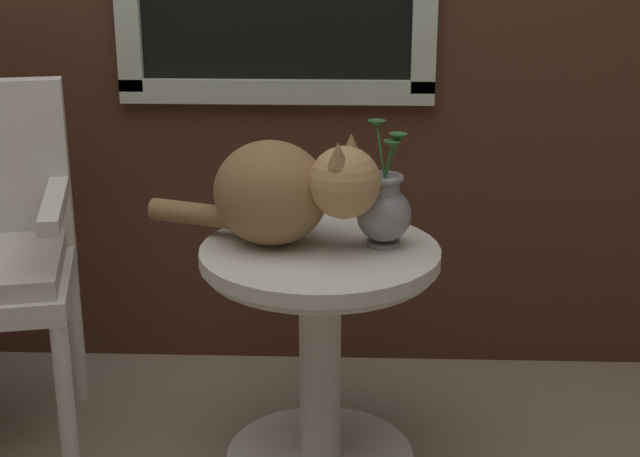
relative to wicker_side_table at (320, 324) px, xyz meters
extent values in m
cube|color=beige|center=(-0.15, 0.60, 0.47)|extent=(0.92, 0.03, 0.07)
cylinder|color=silver|center=(0.00, 0.00, -0.10)|extent=(0.11, 0.11, 0.53)
cylinder|color=silver|center=(0.00, 0.00, 0.18)|extent=(0.58, 0.58, 0.03)
torus|color=silver|center=(0.00, 0.00, 0.15)|extent=(0.56, 0.56, 0.02)
cylinder|color=silver|center=(-0.63, -0.09, -0.18)|extent=(0.04, 0.04, 0.43)
cylinder|color=silver|center=(-0.72, 0.32, -0.18)|extent=(0.04, 0.04, 0.43)
cube|color=silver|center=(-0.68, 0.12, 0.27)|extent=(0.14, 0.43, 0.04)
ellipsoid|color=olive|center=(-0.12, 0.04, 0.33)|extent=(0.35, 0.33, 0.25)
sphere|color=tan|center=(0.06, -0.02, 0.37)|extent=(0.17, 0.17, 0.17)
cone|color=olive|center=(0.04, -0.07, 0.45)|extent=(0.05, 0.05, 0.06)
cone|color=olive|center=(0.07, 0.02, 0.45)|extent=(0.05, 0.05, 0.06)
cylinder|color=olive|center=(-0.31, 0.10, 0.25)|extent=(0.26, 0.13, 0.06)
cylinder|color=gray|center=(0.15, 0.03, 0.21)|extent=(0.08, 0.08, 0.01)
ellipsoid|color=gray|center=(0.15, 0.03, 0.28)|extent=(0.13, 0.13, 0.13)
cylinder|color=gray|center=(0.15, 0.03, 0.35)|extent=(0.07, 0.07, 0.04)
torus|color=gray|center=(0.15, 0.03, 0.37)|extent=(0.09, 0.09, 0.02)
cylinder|color=#2D662D|center=(0.14, 0.05, 0.43)|extent=(0.03, 0.05, 0.12)
cone|color=#2D662D|center=(0.13, 0.07, 0.49)|extent=(0.04, 0.04, 0.02)
cylinder|color=#2D662D|center=(0.17, 0.03, 0.42)|extent=(0.03, 0.01, 0.10)
cone|color=#2D662D|center=(0.18, 0.03, 0.47)|extent=(0.04, 0.04, 0.02)
cylinder|color=#2D662D|center=(0.16, 0.02, 0.41)|extent=(0.02, 0.02, 0.09)
cone|color=#2D662D|center=(0.17, 0.01, 0.45)|extent=(0.04, 0.04, 0.02)
camera|label=1|loc=(0.08, -2.16, 0.99)|focal=53.47mm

